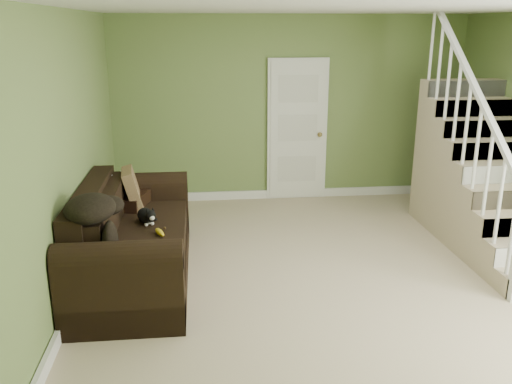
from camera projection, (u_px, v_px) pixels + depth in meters
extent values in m
cube|color=tan|center=(333.00, 279.00, 5.46)|extent=(5.00, 5.50, 0.01)
cube|color=white|center=(345.00, 7.00, 4.69)|extent=(5.00, 5.50, 0.01)
cube|color=olive|center=(290.00, 110.00, 7.69)|extent=(5.00, 0.04, 2.60)
cube|color=olive|center=(490.00, 288.00, 2.46)|extent=(5.00, 0.04, 2.60)
cube|color=olive|center=(65.00, 160.00, 4.83)|extent=(0.04, 5.50, 2.60)
cube|color=white|center=(289.00, 193.00, 8.03)|extent=(5.00, 0.04, 0.12)
cube|color=white|center=(81.00, 285.00, 5.19)|extent=(0.04, 5.50, 0.12)
cube|color=white|center=(297.00, 130.00, 7.75)|extent=(0.86, 0.05, 2.02)
cube|color=white|center=(297.00, 131.00, 7.74)|extent=(0.78, 0.04, 1.96)
sphere|color=olive|center=(320.00, 135.00, 7.74)|extent=(0.07, 0.07, 0.07)
cylinder|color=white|center=(500.00, 200.00, 5.18)|extent=(0.04, 0.04, 0.90)
cylinder|color=white|center=(488.00, 172.00, 5.38)|extent=(0.04, 0.04, 0.90)
cube|color=tan|center=(507.00, 222.00, 5.87)|extent=(1.00, 0.27, 0.80)
cylinder|color=white|center=(477.00, 147.00, 5.58)|extent=(0.04, 0.04, 0.90)
cube|color=tan|center=(495.00, 206.00, 6.10)|extent=(1.00, 0.27, 1.00)
cylinder|color=white|center=(467.00, 123.00, 5.77)|extent=(0.04, 0.04, 0.90)
cube|color=tan|center=(484.00, 190.00, 6.33)|extent=(1.00, 0.27, 1.20)
cylinder|color=white|center=(457.00, 101.00, 5.97)|extent=(0.04, 0.04, 0.90)
cube|color=tan|center=(474.00, 176.00, 6.55)|extent=(1.00, 0.27, 1.40)
cylinder|color=white|center=(448.00, 80.00, 6.17)|extent=(0.04, 0.04, 0.90)
cube|color=tan|center=(464.00, 163.00, 6.78)|extent=(1.00, 0.27, 1.60)
cylinder|color=white|center=(440.00, 60.00, 6.37)|extent=(0.04, 0.04, 0.90)
cube|color=tan|center=(455.00, 150.00, 7.01)|extent=(1.00, 0.27, 1.80)
cylinder|color=white|center=(432.00, 42.00, 6.56)|extent=(0.04, 0.04, 0.90)
cube|color=white|center=(472.00, 80.00, 5.64)|extent=(0.06, 2.46, 1.84)
cube|color=black|center=(137.00, 264.00, 5.48)|extent=(1.03, 2.38, 0.27)
cube|color=black|center=(146.00, 240.00, 5.42)|extent=(0.78, 1.79, 0.24)
cube|color=black|center=(122.00, 295.00, 4.42)|extent=(1.03, 0.27, 0.67)
cube|color=black|center=(145.00, 211.00, 6.43)|extent=(1.03, 0.27, 0.67)
cylinder|color=black|center=(118.00, 258.00, 4.33)|extent=(1.03, 0.27, 0.27)
cylinder|color=black|center=(143.00, 184.00, 6.33)|extent=(1.03, 0.27, 0.27)
cube|color=black|center=(92.00, 222.00, 5.31)|extent=(0.22, 1.84, 0.68)
cube|color=black|center=(108.00, 213.00, 5.30)|extent=(0.15, 1.77, 0.38)
cube|color=black|center=(123.00, 220.00, 6.15)|extent=(0.66, 0.66, 0.65)
cylinder|color=white|center=(112.00, 186.00, 5.96)|extent=(0.06, 0.06, 0.20)
cylinder|color=blue|center=(112.00, 186.00, 5.96)|extent=(0.07, 0.07, 0.05)
cylinder|color=white|center=(111.00, 176.00, 5.93)|extent=(0.03, 0.03, 0.03)
cylinder|color=white|center=(127.00, 185.00, 6.02)|extent=(0.06, 0.06, 0.20)
cylinder|color=blue|center=(127.00, 185.00, 6.02)|extent=(0.07, 0.07, 0.05)
cylinder|color=white|center=(127.00, 175.00, 5.98)|extent=(0.03, 0.03, 0.03)
cylinder|color=white|center=(122.00, 182.00, 6.13)|extent=(0.06, 0.06, 0.20)
cylinder|color=blue|center=(122.00, 182.00, 6.13)|extent=(0.07, 0.07, 0.05)
cylinder|color=white|center=(121.00, 172.00, 6.10)|extent=(0.03, 0.03, 0.03)
ellipsoid|color=black|center=(146.00, 216.00, 5.53)|extent=(0.26, 0.32, 0.15)
ellipsoid|color=white|center=(146.00, 221.00, 5.47)|extent=(0.13, 0.14, 0.08)
sphere|color=black|center=(144.00, 216.00, 5.37)|extent=(0.14, 0.14, 0.10)
ellipsoid|color=white|center=(144.00, 219.00, 5.34)|extent=(0.07, 0.06, 0.05)
cone|color=black|center=(141.00, 210.00, 5.36)|extent=(0.05, 0.05, 0.05)
cone|color=black|center=(147.00, 210.00, 5.37)|extent=(0.05, 0.05, 0.05)
cylinder|color=black|center=(155.00, 217.00, 5.66)|extent=(0.16, 0.19, 0.03)
ellipsoid|color=yellow|center=(160.00, 232.00, 5.22)|extent=(0.13, 0.21, 0.06)
cube|color=#49311D|center=(133.00, 189.00, 5.98)|extent=(0.27, 0.48, 0.47)
ellipsoid|color=black|center=(90.00, 208.00, 4.55)|extent=(0.50, 0.61, 0.23)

